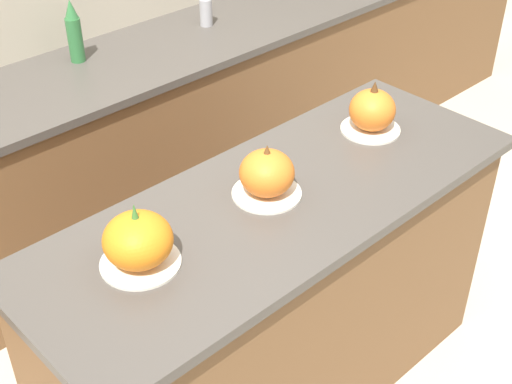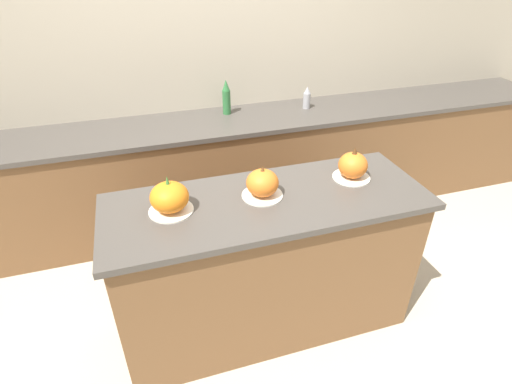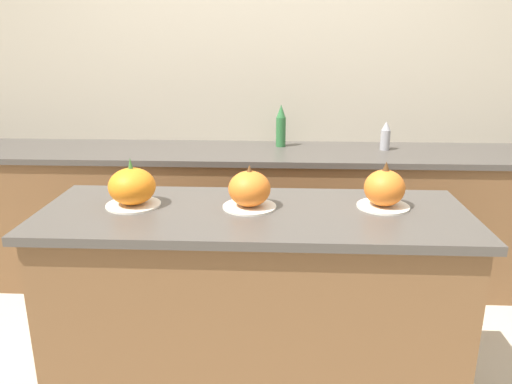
{
  "view_description": "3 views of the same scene",
  "coord_description": "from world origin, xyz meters",
  "px_view_note": "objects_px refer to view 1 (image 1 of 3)",
  "views": [
    {
      "loc": [
        -1.27,
        -1.24,
        2.18
      ],
      "look_at": [
        -0.06,
        0.05,
        0.94
      ],
      "focal_mm": 50.0,
      "sensor_mm": 36.0,
      "label": 1
    },
    {
      "loc": [
        -0.58,
        -1.64,
        2.03
      ],
      "look_at": [
        -0.06,
        0.02,
        0.96
      ],
      "focal_mm": 28.0,
      "sensor_mm": 36.0,
      "label": 2
    },
    {
      "loc": [
        0.1,
        -1.85,
        1.57
      ],
      "look_at": [
        0.01,
        0.04,
        0.98
      ],
      "focal_mm": 35.0,
      "sensor_mm": 36.0,
      "label": 3
    }
  ],
  "objects_px": {
    "pumpkin_cake_left": "(138,242)",
    "pumpkin_cake_center": "(267,175)",
    "bottle_short": "(206,8)",
    "pumpkin_cake_right": "(372,111)",
    "bottle_tall": "(74,32)"
  },
  "relations": [
    {
      "from": "pumpkin_cake_left",
      "to": "pumpkin_cake_center",
      "type": "bearing_deg",
      "value": -0.04
    },
    {
      "from": "bottle_short",
      "to": "pumpkin_cake_left",
      "type": "bearing_deg",
      "value": -135.89
    },
    {
      "from": "pumpkin_cake_right",
      "to": "bottle_tall",
      "type": "distance_m",
      "value": 1.32
    },
    {
      "from": "pumpkin_cake_center",
      "to": "bottle_short",
      "type": "distance_m",
      "value": 1.44
    },
    {
      "from": "pumpkin_cake_center",
      "to": "bottle_tall",
      "type": "relative_size",
      "value": 0.8
    },
    {
      "from": "pumpkin_cake_center",
      "to": "bottle_tall",
      "type": "height_order",
      "value": "bottle_tall"
    },
    {
      "from": "pumpkin_cake_center",
      "to": "pumpkin_cake_right",
      "type": "distance_m",
      "value": 0.54
    },
    {
      "from": "pumpkin_cake_right",
      "to": "bottle_tall",
      "type": "relative_size",
      "value": 0.78
    },
    {
      "from": "pumpkin_cake_right",
      "to": "pumpkin_cake_center",
      "type": "bearing_deg",
      "value": -176.71
    },
    {
      "from": "pumpkin_cake_left",
      "to": "bottle_short",
      "type": "bearing_deg",
      "value": 44.11
    },
    {
      "from": "pumpkin_cake_right",
      "to": "bottle_short",
      "type": "height_order",
      "value": "pumpkin_cake_right"
    },
    {
      "from": "pumpkin_cake_left",
      "to": "pumpkin_cake_right",
      "type": "bearing_deg",
      "value": 1.73
    },
    {
      "from": "bottle_short",
      "to": "pumpkin_cake_center",
      "type": "bearing_deg",
      "value": -122.65
    },
    {
      "from": "pumpkin_cake_left",
      "to": "pumpkin_cake_center",
      "type": "distance_m",
      "value": 0.47
    },
    {
      "from": "pumpkin_cake_center",
      "to": "bottle_tall",
      "type": "xyz_separation_m",
      "value": [
        0.12,
        1.28,
        0.03
      ]
    }
  ]
}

